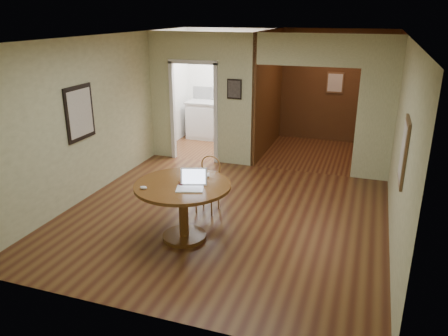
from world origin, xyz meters
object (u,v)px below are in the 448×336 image
(open_laptop, at_px, (192,183))
(closed_laptop, at_px, (197,177))
(dining_table, at_px, (183,198))
(chair, at_px, (209,181))

(open_laptop, xyz_separation_m, closed_laptop, (-0.08, 0.37, -0.05))
(dining_table, relative_size, closed_laptop, 3.80)
(dining_table, relative_size, chair, 1.47)
(open_laptop, height_order, closed_laptop, open_laptop)
(dining_table, height_order, closed_laptop, closed_laptop)
(open_laptop, distance_m, closed_laptop, 0.39)
(dining_table, xyz_separation_m, closed_laptop, (0.09, 0.29, 0.23))
(open_laptop, bearing_deg, chair, 81.36)
(dining_table, distance_m, closed_laptop, 0.38)
(chair, relative_size, closed_laptop, 2.58)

